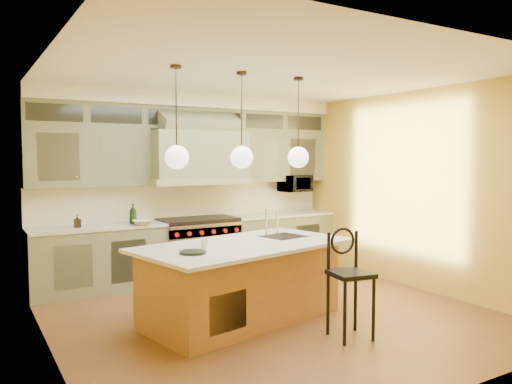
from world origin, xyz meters
TOP-DOWN VIEW (x-y plane):
  - floor at (0.00, 0.00)m, footprint 5.00×5.00m
  - ceiling at (0.00, 0.00)m, footprint 5.00×5.00m
  - wall_back at (0.00, 2.50)m, footprint 5.00×0.00m
  - wall_front at (0.00, -2.50)m, footprint 5.00×0.00m
  - wall_left at (-2.50, 0.00)m, footprint 0.00×5.00m
  - wall_right at (2.50, 0.00)m, footprint 0.00×5.00m
  - back_cabinetry at (0.00, 2.23)m, footprint 5.00×0.77m
  - range at (0.00, 2.14)m, footprint 1.20×0.74m
  - kitchen_island at (-0.39, -0.01)m, footprint 2.72×1.81m
  - counter_stool at (0.31, -1.08)m, footprint 0.47×0.47m
  - microwave at (1.95, 2.25)m, footprint 0.54×0.37m
  - oil_bottle_a at (-1.04, 2.15)m, footprint 0.12×0.12m
  - oil_bottle_b at (-1.83, 2.15)m, footprint 0.09×0.09m
  - fruit_bowl at (-0.96, 1.92)m, footprint 0.34×0.34m
  - cup at (-0.91, -0.07)m, footprint 0.11×0.11m
  - pendant_left at (-1.20, -0.01)m, footprint 0.26×0.26m
  - pendant_center at (-0.40, -0.01)m, footprint 0.26×0.26m
  - pendant_right at (0.40, -0.01)m, footprint 0.26×0.26m

SIDE VIEW (x-z plane):
  - floor at x=0.00m, z-range 0.00..0.00m
  - kitchen_island at x=-0.39m, z-range -0.20..1.15m
  - range at x=0.00m, z-range 0.01..0.97m
  - counter_stool at x=0.31m, z-range 0.08..1.24m
  - cup at x=-0.91m, z-range 0.92..1.01m
  - fruit_bowl at x=-0.96m, z-range 0.94..1.01m
  - oil_bottle_b at x=-1.83m, z-range 0.94..1.12m
  - oil_bottle_a at x=-1.04m, z-range 0.94..1.23m
  - back_cabinetry at x=0.00m, z-range -0.02..2.88m
  - microwave at x=1.95m, z-range 1.30..1.60m
  - wall_back at x=0.00m, z-range -1.05..3.95m
  - wall_front at x=0.00m, z-range -1.05..3.95m
  - wall_left at x=-2.50m, z-range -1.05..3.95m
  - wall_right at x=2.50m, z-range -1.05..3.95m
  - pendant_left at x=-1.20m, z-range 1.39..2.50m
  - pendant_center at x=-0.40m, z-range 1.39..2.50m
  - pendant_right at x=0.40m, z-range 1.39..2.50m
  - ceiling at x=0.00m, z-range 2.90..2.90m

